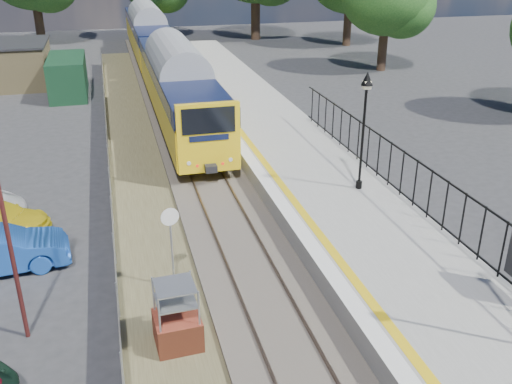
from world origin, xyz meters
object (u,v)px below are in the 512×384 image
object	(u,v)px
victorian_lamp_north	(365,104)
carpark_lamp	(1,201)
train	(159,51)
brick_plinth	(177,316)
speed_sign	(171,235)

from	to	relation	value
victorian_lamp_north	carpark_lamp	world-z (taller)	carpark_lamp
train	carpark_lamp	size ratio (longest dim) A/B	5.73
brick_plinth	train	bearing A→B (deg)	84.90
victorian_lamp_north	speed_sign	distance (m)	9.05
victorian_lamp_north	carpark_lamp	size ratio (longest dim) A/B	0.65
victorian_lamp_north	brick_plinth	world-z (taller)	victorian_lamp_north
carpark_lamp	victorian_lamp_north	bearing A→B (deg)	23.43
brick_plinth	carpark_lamp	size ratio (longest dim) A/B	0.27
train	speed_sign	distance (m)	28.01
victorian_lamp_north	brick_plinth	distance (m)	10.92
speed_sign	carpark_lamp	distance (m)	4.86
train	brick_plinth	distance (m)	30.74
speed_sign	carpark_lamp	size ratio (longest dim) A/B	0.39
victorian_lamp_north	speed_sign	size ratio (longest dim) A/B	1.66
victorian_lamp_north	carpark_lamp	distance (m)	13.03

